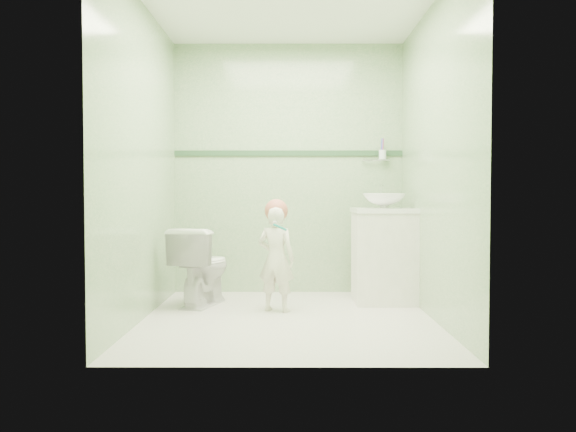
{
  "coord_description": "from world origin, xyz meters",
  "views": [
    {
      "loc": [
        0.02,
        -4.41,
        0.94
      ],
      "look_at": [
        0.0,
        0.15,
        0.78
      ],
      "focal_mm": 36.39,
      "sensor_mm": 36.0,
      "label": 1
    }
  ],
  "objects": [
    {
      "name": "teal_toothbrush",
      "position": [
        -0.07,
        0.16,
        0.7
      ],
      "size": [
        0.11,
        0.14,
        0.08
      ],
      "color": "teal",
      "rests_on": "toddler"
    },
    {
      "name": "toddler",
      "position": [
        -0.1,
        0.3,
        0.43
      ],
      "size": [
        0.36,
        0.29,
        0.85
      ],
      "primitive_type": "imported",
      "rotation": [
        0.0,
        0.0,
        2.81
      ],
      "color": "silver",
      "rests_on": "ground"
    },
    {
      "name": "basin",
      "position": [
        0.84,
        0.7,
        0.89
      ],
      "size": [
        0.37,
        0.37,
        0.13
      ],
      "primitive_type": "imported",
      "color": "white",
      "rests_on": "counter"
    },
    {
      "name": "toilet",
      "position": [
        -0.74,
        0.57,
        0.33
      ],
      "size": [
        0.54,
        0.73,
        0.67
      ],
      "primitive_type": "imported",
      "rotation": [
        0.0,
        0.0,
        2.87
      ],
      "color": "white",
      "rests_on": "ground"
    },
    {
      "name": "ground",
      "position": [
        0.0,
        0.0,
        0.0
      ],
      "size": [
        2.5,
        2.5,
        0.0
      ],
      "primitive_type": "plane",
      "color": "beige",
      "rests_on": "ground"
    },
    {
      "name": "vanity",
      "position": [
        0.84,
        0.7,
        0.4
      ],
      "size": [
        0.52,
        0.5,
        0.8
      ],
      "primitive_type": "cube",
      "color": "silver",
      "rests_on": "ground"
    },
    {
      "name": "faucet",
      "position": [
        0.84,
        0.89,
        0.97
      ],
      "size": [
        0.03,
        0.13,
        0.18
      ],
      "color": "silver",
      "rests_on": "counter"
    },
    {
      "name": "hair_cap",
      "position": [
        -0.1,
        0.33,
        0.82
      ],
      "size": [
        0.19,
        0.19,
        0.19
      ],
      "primitive_type": "sphere",
      "color": "#BB644D",
      "rests_on": "toddler"
    },
    {
      "name": "counter",
      "position": [
        0.84,
        0.7,
        0.81
      ],
      "size": [
        0.54,
        0.52,
        0.04
      ],
      "primitive_type": "cube",
      "color": "white",
      "rests_on": "vanity"
    },
    {
      "name": "room_shell",
      "position": [
        0.0,
        0.0,
        1.2
      ],
      "size": [
        2.5,
        2.54,
        2.4
      ],
      "color": "#7EAC7A",
      "rests_on": "ground"
    },
    {
      "name": "trim_stripe",
      "position": [
        0.0,
        1.24,
        1.35
      ],
      "size": [
        2.2,
        0.02,
        0.05
      ],
      "primitive_type": "cube",
      "color": "#2C4F30",
      "rests_on": "room_shell"
    },
    {
      "name": "cup_holder",
      "position": [
        0.89,
        1.18,
        1.33
      ],
      "size": [
        0.26,
        0.07,
        0.21
      ],
      "color": "silver",
      "rests_on": "room_shell"
    }
  ]
}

